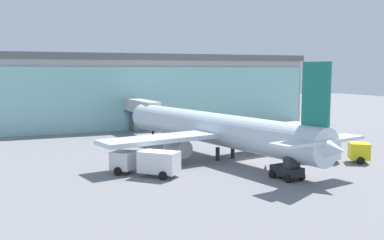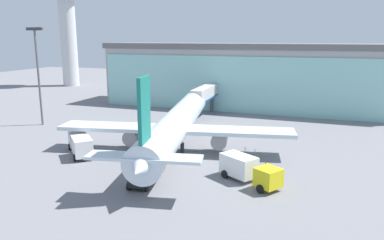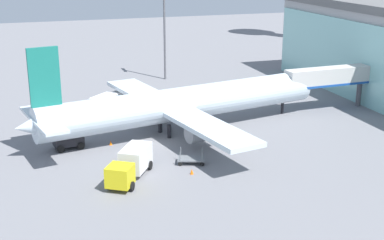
{
  "view_description": "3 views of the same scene",
  "coord_description": "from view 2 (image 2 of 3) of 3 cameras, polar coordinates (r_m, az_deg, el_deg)",
  "views": [
    {
      "loc": [
        -27.77,
        -46.08,
        10.91
      ],
      "look_at": [
        -5.14,
        5.7,
        4.59
      ],
      "focal_mm": 42.0,
      "sensor_mm": 36.0,
      "label": 1
    },
    {
      "loc": [
        15.73,
        -42.12,
        15.17
      ],
      "look_at": [
        -0.15,
        3.04,
        4.56
      ],
      "focal_mm": 35.0,
      "sensor_mm": 36.0,
      "label": 2
    },
    {
      "loc": [
        55.84,
        -14.3,
        20.78
      ],
      "look_at": [
        0.02,
        4.54,
        2.3
      ],
      "focal_mm": 50.0,
      "sensor_mm": 36.0,
      "label": 3
    }
  ],
  "objects": [
    {
      "name": "fuel_truck",
      "position": [
        40.51,
        8.49,
        -7.41
      ],
      "size": [
        7.33,
        5.81,
        2.65
      ],
      "rotation": [
        0.0,
        0.0,
        5.71
      ],
      "color": "yellow",
      "rests_on": "ground"
    },
    {
      "name": "airplane",
      "position": [
        51.07,
        -2.4,
        -0.7
      ],
      "size": [
        31.65,
        39.45,
        11.69
      ],
      "rotation": [
        0.0,
        0.0,
        1.76
      ],
      "color": "silver",
      "rests_on": "ground"
    },
    {
      "name": "baggage_cart",
      "position": [
        47.29,
        8.1,
        -5.7
      ],
      "size": [
        2.47,
        3.18,
        1.5
      ],
      "rotation": [
        0.0,
        0.0,
        4.36
      ],
      "color": "slate",
      "rests_on": "ground"
    },
    {
      "name": "terminal_building",
      "position": [
        83.01,
        8.41,
        6.69
      ],
      "size": [
        64.24,
        15.08,
        13.91
      ],
      "rotation": [
        0.0,
        0.0,
        -0.02
      ],
      "color": "#A0A0A0",
      "rests_on": "ground"
    },
    {
      "name": "pushback_tug",
      "position": [
        39.41,
        -7.84,
        -8.74
      ],
      "size": [
        2.54,
        3.41,
        2.3
      ],
      "rotation": [
        0.0,
        0.0,
        1.7
      ],
      "color": "black",
      "rests_on": "ground"
    },
    {
      "name": "ground",
      "position": [
        47.45,
        -1.05,
        -6.15
      ],
      "size": [
        240.0,
        240.0,
        0.0
      ],
      "primitive_type": "plane",
      "color": "slate"
    },
    {
      "name": "control_tower",
      "position": [
        125.97,
        -18.51,
        14.57
      ],
      "size": [
        10.69,
        10.69,
        33.15
      ],
      "color": "silver",
      "rests_on": "ground"
    },
    {
      "name": "catering_truck",
      "position": [
        51.3,
        -16.63,
        -3.53
      ],
      "size": [
        6.64,
        6.79,
        2.65
      ],
      "rotation": [
        0.0,
        0.0,
        2.34
      ],
      "color": "silver",
      "rests_on": "ground"
    },
    {
      "name": "safety_cone_nose",
      "position": [
        43.45,
        -4.44,
        -7.59
      ],
      "size": [
        0.36,
        0.36,
        0.55
      ],
      "primitive_type": "cone",
      "color": "orange",
      "rests_on": "ground"
    },
    {
      "name": "apron_light_mast",
      "position": [
        70.07,
        -22.45,
        7.42
      ],
      "size": [
        3.2,
        0.4,
        16.8
      ],
      "color": "#59595E",
      "rests_on": "ground"
    },
    {
      "name": "jet_bridge",
      "position": [
        72.61,
        2.1,
        4.06
      ],
      "size": [
        2.73,
        13.38,
        5.91
      ],
      "rotation": [
        0.0,
        0.0,
        1.61
      ],
      "color": "beige",
      "rests_on": "ground"
    },
    {
      "name": "safety_cone_wingtip",
      "position": [
        46.16,
        11.16,
        -6.57
      ],
      "size": [
        0.36,
        0.36,
        0.55
      ],
      "primitive_type": "cone",
      "color": "orange",
      "rests_on": "ground"
    }
  ]
}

